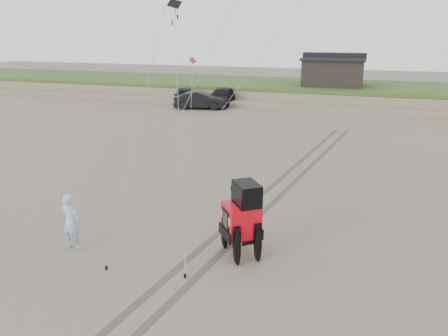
# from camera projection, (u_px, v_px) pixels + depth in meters

# --- Properties ---
(ground) EXTENTS (160.00, 160.00, 0.00)m
(ground) POSITION_uv_depth(u_px,v_px,m) (159.00, 270.00, 13.73)
(ground) COLOR #6B6054
(ground) RESTS_ON ground
(dune_ridge) EXTENTS (160.00, 14.25, 1.73)m
(dune_ridge) POSITION_uv_depth(u_px,v_px,m) (313.00, 93.00, 47.45)
(dune_ridge) COLOR #7A6B54
(dune_ridge) RESTS_ON ground
(cabin) EXTENTS (6.40, 5.40, 3.35)m
(cabin) POSITION_uv_depth(u_px,v_px,m) (333.00, 71.00, 45.67)
(cabin) COLOR black
(cabin) RESTS_ON dune_ridge
(truck_a) EXTENTS (3.74, 5.38, 1.70)m
(truck_a) POSITION_uv_depth(u_px,v_px,m) (184.00, 96.00, 44.58)
(truck_a) COLOR black
(truck_a) RESTS_ON ground
(truck_b) EXTENTS (5.24, 2.67, 1.65)m
(truck_b) POSITION_uv_depth(u_px,v_px,m) (201.00, 100.00, 42.06)
(truck_b) COLOR black
(truck_b) RESTS_ON ground
(truck_c) EXTENTS (2.37, 5.77, 1.67)m
(truck_c) POSITION_uv_depth(u_px,v_px,m) (222.00, 97.00, 44.09)
(truck_c) COLOR black
(truck_c) RESTS_ON ground
(jeep) EXTENTS (5.73, 5.16, 2.02)m
(jeep) POSITION_uv_depth(u_px,v_px,m) (241.00, 227.00, 14.41)
(jeep) COLOR red
(jeep) RESTS_ON ground
(man) EXTENTS (0.74, 0.50, 1.99)m
(man) POSITION_uv_depth(u_px,v_px,m) (71.00, 221.00, 14.86)
(man) COLOR #92D7E3
(man) RESTS_ON ground
(stake_main) EXTENTS (0.08, 0.08, 0.12)m
(stake_main) POSITION_uv_depth(u_px,v_px,m) (106.00, 268.00, 13.76)
(stake_main) COLOR black
(stake_main) RESTS_ON ground
(stake_aux) EXTENTS (0.08, 0.08, 0.12)m
(stake_aux) POSITION_uv_depth(u_px,v_px,m) (185.00, 276.00, 13.31)
(stake_aux) COLOR black
(stake_aux) RESTS_ON ground
(tire_tracks) EXTENTS (5.22, 29.74, 0.01)m
(tire_tracks) POSITION_uv_depth(u_px,v_px,m) (274.00, 192.00, 20.37)
(tire_tracks) COLOR #4C443D
(tire_tracks) RESTS_ON ground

